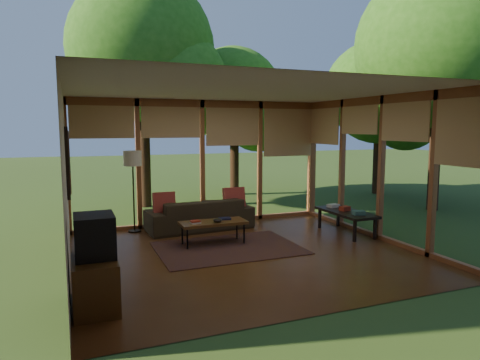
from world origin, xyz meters
name	(u,v)px	position (x,y,z in m)	size (l,w,h in m)	color
floor	(246,254)	(0.00, 0.00, 0.00)	(5.50, 5.50, 0.00)	brown
ceiling	(246,91)	(0.00, 0.00, 2.70)	(5.50, 5.50, 0.00)	silver
wall_left	(66,182)	(-2.75, 0.00, 1.35)	(0.04, 5.00, 2.70)	silver
wall_front	(333,197)	(0.00, -2.50, 1.35)	(5.50, 0.04, 2.70)	silver
window_wall_back	(202,163)	(0.00, 2.50, 1.35)	(5.50, 0.12, 2.70)	#98552F
window_wall_right	(381,168)	(2.75, 0.00, 1.35)	(0.12, 5.00, 2.70)	#98552F
exterior_lawn	(352,180)	(8.00, 8.00, -0.01)	(40.00, 40.00, 0.00)	#314C1C
tree_nw	(142,49)	(-0.82, 5.12, 4.13)	(3.79, 3.79, 6.04)	#311D12
tree_ne	(233,96)	(2.16, 6.28, 3.08)	(3.04, 3.04, 4.62)	#311D12
tree_se	(437,47)	(5.86, 1.85, 4.08)	(4.00, 4.00, 6.09)	#311D12
tree_far	(375,93)	(6.32, 4.67, 3.19)	(3.21, 3.21, 4.81)	#311D12
rug	(228,248)	(-0.16, 0.43, 0.01)	(2.46, 1.75, 0.01)	brown
sofa	(200,214)	(-0.22, 2.00, 0.32)	(2.18, 0.85, 0.64)	#322719
pillow_left	(164,204)	(-0.97, 1.95, 0.60)	(0.44, 0.15, 0.44)	maroon
pillow_right	(234,199)	(0.53, 1.95, 0.61)	(0.45, 0.15, 0.45)	maroon
ct_book_lower	(195,223)	(-0.67, 0.73, 0.44)	(0.18, 0.13, 0.03)	beige
ct_book_upper	(195,221)	(-0.67, 0.73, 0.47)	(0.16, 0.12, 0.03)	maroon
ct_book_side	(225,219)	(-0.07, 0.86, 0.44)	(0.21, 0.16, 0.03)	black
ct_bowl	(218,220)	(-0.27, 0.68, 0.46)	(0.16, 0.16, 0.07)	black
media_cabinet	(95,281)	(-2.47, -1.27, 0.30)	(0.50, 1.00, 0.60)	brown
television	(95,236)	(-2.45, -1.27, 0.85)	(0.45, 0.55, 0.50)	black
console_book_a	(359,213)	(2.40, 0.17, 0.49)	(0.22, 0.16, 0.08)	#366056
console_book_b	(345,208)	(2.40, 0.62, 0.50)	(0.19, 0.14, 0.09)	maroon
console_book_c	(333,206)	(2.40, 1.02, 0.49)	(0.23, 0.17, 0.06)	beige
floor_lamp	(133,163)	(-1.52, 2.28, 1.41)	(0.36, 0.36, 1.65)	black
coffee_table	(213,223)	(-0.32, 0.78, 0.39)	(1.20, 0.50, 0.43)	brown
side_console	(346,213)	(2.40, 0.57, 0.41)	(0.60, 1.40, 0.46)	black
wall_painting	(68,161)	(-2.71, 1.40, 1.55)	(0.06, 1.35, 1.15)	black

